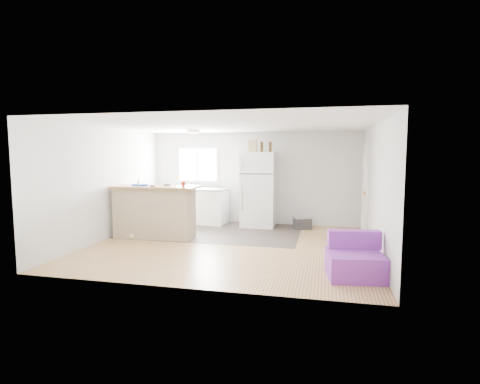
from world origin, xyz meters
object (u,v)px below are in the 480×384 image
kitchen_cabinets (189,205)px  cleaner_jug (171,235)px  refrigerator (258,189)px  bottle_left (262,147)px  purple_seat (355,261)px  red_cup (183,184)px  peninsula (155,211)px  mop (135,228)px  bottle_right (270,147)px  cardboard_box (253,146)px  blue_tray (140,185)px  cooler (302,222)px

kitchen_cabinets → cleaner_jug: kitchen_cabinets is taller
refrigerator → bottle_left: bottle_left is taller
purple_seat → red_cup: (-3.42, 1.77, 0.96)m
kitchen_cabinets → peninsula: kitchen_cabinets is taller
peninsula → cleaner_jug: peninsula is taller
mop → bottle_right: 3.76m
bottle_left → red_cup: bearing=-129.5°
red_cup → refrigerator: bearing=53.4°
kitchen_cabinets → cardboard_box: bearing=0.7°
kitchen_cabinets → mop: 2.16m
blue_tray → bottle_left: (2.40, 1.73, 0.85)m
kitchen_cabinets → cleaner_jug: (0.36, -2.05, -0.36)m
bottle_right → blue_tray: bearing=-146.1°
peninsula → cardboard_box: bearing=40.9°
cooler → red_cup: size_ratio=4.15×
kitchen_cabinets → purple_seat: 5.41m
cardboard_box → bottle_left: (0.22, -0.02, -0.02)m
mop → blue_tray: size_ratio=4.32×
peninsula → bottle_left: bottle_left is taller
bottle_right → kitchen_cabinets: bearing=176.7°
peninsula → blue_tray: bearing=-176.3°
cooler → bottle_left: bottle_left is taller
purple_seat → kitchen_cabinets: bearing=130.3°
peninsula → red_cup: red_cup is taller
cleaner_jug → bottle_left: (1.62, 1.90, 1.89)m
cleaner_jug → bottle_right: size_ratio=1.10×
mop → cardboard_box: size_ratio=4.32×
kitchen_cabinets → blue_tray: bearing=-97.5°
kitchen_cabinets → bottle_left: size_ratio=8.60×
cooler → purple_seat: purple_seat is taller
refrigerator → mop: bearing=-141.0°
bottle_left → purple_seat: bearing=-59.9°
peninsula → cardboard_box: (1.86, 1.72, 1.46)m
cleaner_jug → blue_tray: size_ratio=0.92×
refrigerator → bottle_left: 1.07m
red_cup → bottle_right: 2.50m
peninsula → cooler: size_ratio=3.78×
cooler → cardboard_box: cardboard_box is taller
mop → blue_tray: mop is taller
cardboard_box → refrigerator: bearing=20.6°
blue_tray → bottle_left: 3.08m
refrigerator → bottle_right: bottle_right is taller
kitchen_cabinets → cleaner_jug: size_ratio=7.83×
peninsula → bottle_left: 3.05m
refrigerator → peninsula: bearing=-139.7°
cooler → cardboard_box: size_ratio=1.66×
kitchen_cabinets → mop: bearing=-97.6°
refrigerator → bottle_left: (0.09, -0.07, 1.07)m
bottle_right → peninsula: bearing=-143.0°
kitchen_cabinets → bottle_right: 2.68m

